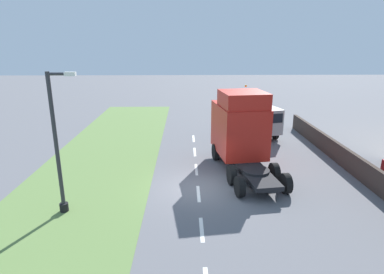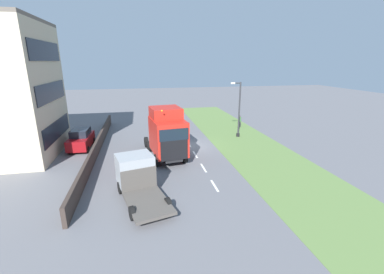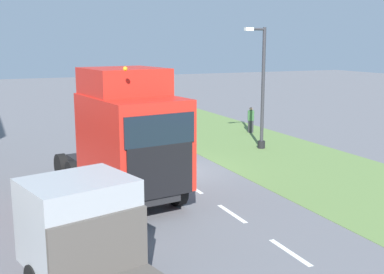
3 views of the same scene
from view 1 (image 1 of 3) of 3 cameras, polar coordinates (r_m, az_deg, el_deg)
The scene contains 7 objects.
ground_plane at distance 16.99m, azimuth 1.06°, elevation -8.99°, with size 120.00×120.00×0.00m, color slate.
grass_verge at distance 17.80m, azimuth -18.86°, elevation -8.67°, with size 7.00×44.00×0.01m.
lane_markings at distance 16.36m, azimuth 1.16°, elevation -10.04°, with size 0.16×21.00×0.00m.
boundary_wall at distance 19.30m, azimuth 29.00°, elevation -5.99°, with size 0.25×24.00×1.22m.
lorry_cab at distance 19.44m, azimuth 8.57°, elevation 1.44°, with size 3.55×7.49×4.75m.
flatbed_truck at distance 25.60m, azimuth 12.14°, elevation 2.61°, with size 3.55×5.87×2.50m.
lamp_post at distance 14.80m, azimuth -22.58°, elevation -2.63°, with size 1.31×0.38×6.20m.
Camera 1 is at (-0.64, -15.33, 7.31)m, focal length 30.00 mm.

